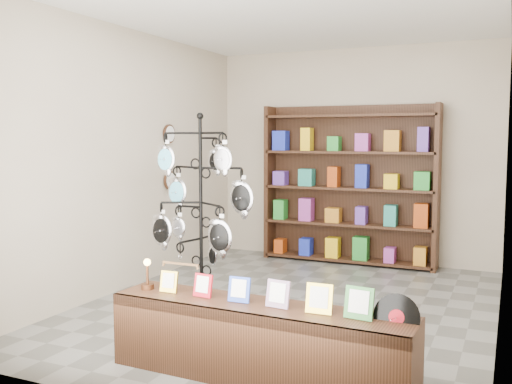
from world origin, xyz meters
TOP-DOWN VIEW (x-y plane):
  - ground at (0.00, 0.00)m, footprint 5.00×5.00m
  - room_envelope at (0.00, 0.00)m, footprint 5.00×5.00m
  - display_tree at (-0.57, -0.84)m, footprint 1.02×0.88m
  - front_shelf at (0.44, -1.79)m, footprint 2.27×0.53m
  - back_shelving at (0.00, 2.30)m, footprint 2.42×0.36m
  - wall_clocks at (-1.97, 0.80)m, footprint 0.03×0.24m

SIDE VIEW (x-z plane):
  - ground at x=0.00m, z-range 0.00..0.00m
  - front_shelf at x=0.44m, z-range -0.12..0.68m
  - back_shelving at x=0.00m, z-range -0.07..2.13m
  - display_tree at x=-0.57m, z-range 0.15..2.13m
  - wall_clocks at x=-1.97m, z-range 1.08..1.92m
  - room_envelope at x=0.00m, z-range -0.65..4.35m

